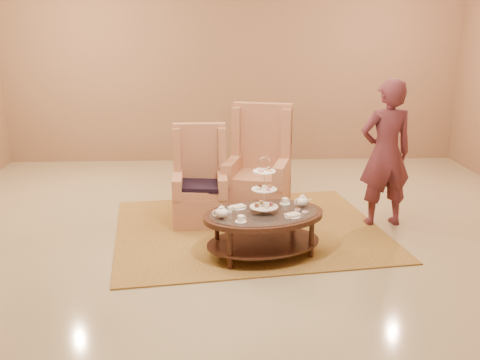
{
  "coord_description": "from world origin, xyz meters",
  "views": [
    {
      "loc": [
        -0.28,
        -5.52,
        2.31
      ],
      "look_at": [
        -0.04,
        0.2,
        0.69
      ],
      "focal_mm": 40.0,
      "sensor_mm": 36.0,
      "label": 1
    }
  ],
  "objects_px": {
    "armchair_right": "(259,178)",
    "armchair_left": "(200,189)",
    "person": "(386,154)",
    "tea_table": "(264,221)"
  },
  "relations": [
    {
      "from": "armchair_right",
      "to": "armchair_left",
      "type": "bearing_deg",
      "value": -145.04
    },
    {
      "from": "armchair_right",
      "to": "person",
      "type": "bearing_deg",
      "value": -3.17
    },
    {
      "from": "armchair_left",
      "to": "armchair_right",
      "type": "xyz_separation_m",
      "value": [
        0.74,
        0.27,
        0.07
      ]
    },
    {
      "from": "armchair_right",
      "to": "person",
      "type": "xyz_separation_m",
      "value": [
        1.47,
        -0.49,
        0.42
      ]
    },
    {
      "from": "tea_table",
      "to": "armchair_left",
      "type": "relative_size",
      "value": 1.23
    },
    {
      "from": "tea_table",
      "to": "person",
      "type": "height_order",
      "value": "person"
    },
    {
      "from": "armchair_left",
      "to": "armchair_right",
      "type": "relative_size",
      "value": 0.85
    },
    {
      "from": "tea_table",
      "to": "armchair_right",
      "type": "distance_m",
      "value": 1.37
    },
    {
      "from": "tea_table",
      "to": "armchair_left",
      "type": "height_order",
      "value": "armchair_left"
    },
    {
      "from": "armchair_left",
      "to": "person",
      "type": "xyz_separation_m",
      "value": [
        2.21,
        -0.22,
        0.48
      ]
    }
  ]
}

